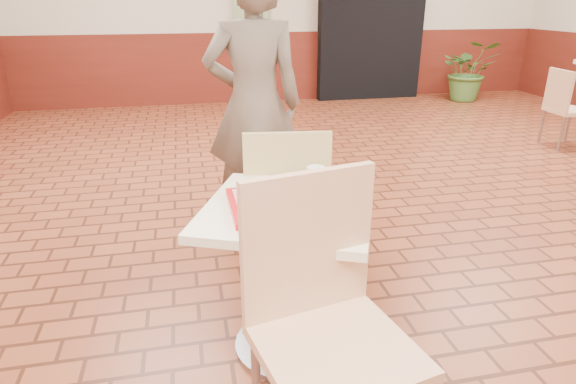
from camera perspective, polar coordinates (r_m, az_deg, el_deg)
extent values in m
cube|color=brown|center=(3.17, 20.27, -7.13)|extent=(8.00, 10.00, 0.01)
cube|color=#561910|center=(7.52, 0.40, 14.65)|extent=(8.00, 0.04, 1.00)
cube|color=black|center=(7.72, 9.82, 19.01)|extent=(1.60, 0.22, 2.20)
cube|color=beige|center=(1.94, 0.00, -2.15)|extent=(0.66, 0.66, 0.04)
cylinder|color=gray|center=(2.10, 0.00, -10.84)|extent=(0.07, 0.07, 0.66)
cylinder|color=gray|center=(2.29, 0.00, -17.50)|extent=(0.48, 0.48, 0.03)
cube|color=#E2B287|center=(1.56, 5.71, -18.22)|extent=(0.54, 0.54, 0.04)
cube|color=#E2B287|center=(1.56, 2.37, -6.18)|extent=(0.45, 0.13, 0.50)
cylinder|color=gray|center=(1.93, 7.76, -18.70)|extent=(0.03, 0.03, 0.44)
cube|color=#C8BA78|center=(2.56, -0.42, -2.12)|extent=(0.46, 0.46, 0.04)
cube|color=#C8BA78|center=(2.29, -0.07, 1.59)|extent=(0.42, 0.08, 0.45)
cylinder|color=gray|center=(2.83, 2.90, -4.63)|extent=(0.03, 0.03, 0.40)
cylinder|color=gray|center=(2.81, -4.33, -4.90)|extent=(0.03, 0.03, 0.40)
cylinder|color=gray|center=(2.52, 3.98, -8.24)|extent=(0.03, 0.03, 0.40)
cylinder|color=gray|center=(2.50, -4.20, -8.59)|extent=(0.03, 0.03, 0.40)
imported|color=#695E51|center=(3.07, -4.03, 10.25)|extent=(0.63, 0.43, 1.69)
cube|color=red|center=(1.92, 0.00, -1.30)|extent=(0.46, 0.36, 0.03)
cube|color=#E18585|center=(1.92, 0.00, -0.91)|extent=(0.41, 0.31, 0.00)
torus|color=#C38147|center=(1.93, -4.00, -0.29)|extent=(0.10, 0.10, 0.03)
ellipsoid|color=gold|center=(1.85, 1.63, -1.10)|extent=(0.14, 0.07, 0.04)
cube|color=white|center=(1.84, 1.64, -0.48)|extent=(0.13, 0.06, 0.01)
ellipsoid|color=#B88519|center=(1.85, -0.20, -1.45)|extent=(0.03, 0.03, 0.02)
cylinder|color=silver|center=(2.00, 3.29, 1.59)|extent=(0.08, 0.08, 0.10)
cylinder|color=blue|center=(1.99, 3.30, 1.73)|extent=(0.08, 0.08, 0.02)
cube|color=#E1B587|center=(5.84, 30.32, 8.29)|extent=(0.39, 0.39, 0.04)
cube|color=#E1B587|center=(5.70, 29.42, 10.48)|extent=(0.05, 0.37, 0.40)
cylinder|color=gray|center=(6.10, 30.25, 6.85)|extent=(0.03, 0.03, 0.36)
cylinder|color=gray|center=(5.66, 29.64, 5.99)|extent=(0.03, 0.03, 0.36)
cylinder|color=gray|center=(5.91, 27.83, 6.89)|extent=(0.03, 0.03, 0.36)
imported|color=#406D2B|center=(7.95, 20.64, 13.29)|extent=(1.00, 0.94, 0.89)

